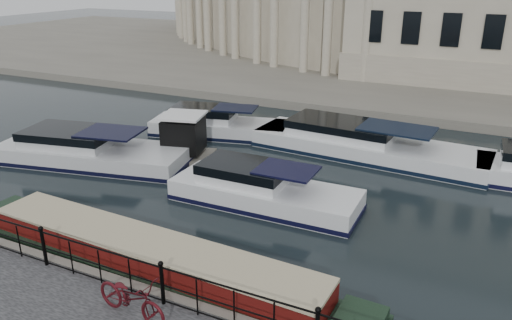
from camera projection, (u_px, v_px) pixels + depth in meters
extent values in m
plane|color=black|center=(211.00, 275.00, 14.52)|extent=(160.00, 160.00, 0.00)
cube|color=#6B665B|center=(421.00, 60.00, 47.19)|extent=(120.00, 42.00, 0.55)
cylinder|color=black|center=(44.00, 248.00, 13.86)|extent=(0.10, 0.10, 1.10)
sphere|color=black|center=(41.00, 229.00, 13.65)|extent=(0.14, 0.14, 0.14)
cylinder|color=black|center=(162.00, 285.00, 12.23)|extent=(0.10, 0.10, 1.10)
sphere|color=black|center=(161.00, 264.00, 12.02)|extent=(0.14, 0.14, 0.14)
sphere|color=black|center=(318.00, 310.00, 10.39)|extent=(0.14, 0.14, 0.14)
cylinder|color=black|center=(161.00, 267.00, 12.05)|extent=(24.00, 0.05, 0.05)
cylinder|color=black|center=(162.00, 285.00, 12.23)|extent=(24.00, 0.04, 0.04)
cylinder|color=black|center=(164.00, 301.00, 12.40)|extent=(24.00, 0.04, 0.04)
cube|color=#9E937F|center=(490.00, 61.00, 39.25)|extent=(20.30, 14.30, 2.00)
cube|color=#ADA38C|center=(365.00, 1.00, 38.10)|extent=(5.73, 4.06, 11.00)
cylinder|color=#ADA38C|center=(369.00, 13.00, 35.48)|extent=(0.70, 0.70, 9.80)
cylinder|color=#ADA38C|center=(329.00, 10.00, 37.38)|extent=(0.70, 0.70, 9.80)
cylinder|color=#ADA38C|center=(305.00, 9.00, 38.74)|extent=(0.70, 0.70, 9.80)
cylinder|color=#ADA38C|center=(274.00, 7.00, 40.92)|extent=(0.70, 0.70, 9.80)
cylinder|color=#ADA38C|center=(257.00, 6.00, 42.46)|extent=(0.70, 0.70, 9.80)
cylinder|color=#ADA38C|center=(234.00, 4.00, 44.88)|extent=(0.70, 0.70, 9.80)
cylinder|color=#ADA38C|center=(222.00, 2.00, 46.56)|extent=(0.70, 0.70, 9.80)
cylinder|color=#ADA38C|center=(207.00, 1.00, 49.19)|extent=(0.70, 0.70, 9.80)
imported|color=#460C12|center=(131.00, 297.00, 11.76)|extent=(2.19, 0.99, 1.11)
cube|color=black|center=(149.00, 273.00, 14.46)|extent=(13.70, 2.36, 0.82)
cube|color=#540E0C|center=(148.00, 254.00, 14.23)|extent=(10.96, 1.98, 0.64)
cube|color=#BDAE89|center=(146.00, 241.00, 14.09)|extent=(10.97, 2.03, 0.09)
cube|color=#6B665B|center=(185.00, 156.00, 23.65)|extent=(3.02, 2.72, 0.21)
cube|color=black|center=(184.00, 135.00, 23.28)|extent=(2.09, 2.09, 1.54)
cube|color=white|center=(183.00, 115.00, 22.94)|extent=(2.30, 2.30, 0.10)
cube|color=silver|center=(93.00, 158.00, 22.94)|extent=(9.24, 4.73, 1.20)
cube|color=black|center=(93.00, 160.00, 22.97)|extent=(9.33, 4.78, 0.18)
cube|color=silver|center=(70.00, 139.00, 22.88)|extent=(4.38, 3.21, 0.90)
cube|color=black|center=(111.00, 132.00, 22.22)|extent=(3.02, 2.59, 0.08)
cube|color=white|center=(265.00, 199.00, 18.85)|extent=(7.14, 2.48, 1.20)
cube|color=black|center=(265.00, 201.00, 18.87)|extent=(7.21, 2.50, 0.18)
cube|color=white|center=(244.00, 175.00, 18.88)|extent=(3.22, 2.01, 0.90)
cube|color=black|center=(286.00, 170.00, 18.02)|extent=(2.15, 1.71, 0.08)
cube|color=silver|center=(220.00, 132.00, 26.72)|extent=(7.58, 3.88, 1.20)
cube|color=black|center=(220.00, 133.00, 26.75)|extent=(7.66, 3.92, 0.18)
cube|color=silver|center=(204.00, 115.00, 26.60)|extent=(3.60, 2.58, 0.90)
cube|color=black|center=(235.00, 108.00, 26.05)|extent=(2.48, 2.07, 0.08)
cube|color=white|center=(367.00, 152.00, 23.78)|extent=(11.11, 3.75, 1.20)
cube|color=black|center=(367.00, 153.00, 23.81)|extent=(11.22, 3.79, 0.18)
cube|color=white|center=(342.00, 131.00, 24.08)|extent=(5.08, 2.81, 0.90)
cube|color=black|center=(397.00, 129.00, 22.69)|extent=(3.41, 2.34, 0.08)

